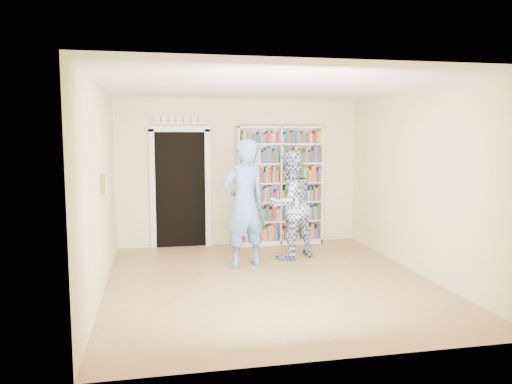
# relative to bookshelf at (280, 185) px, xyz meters

# --- Properties ---
(floor) EXTENTS (5.00, 5.00, 0.00)m
(floor) POSITION_rel_bookshelf_xyz_m (-0.73, -2.34, -1.11)
(floor) COLOR #986B49
(floor) RESTS_ON ground
(ceiling) EXTENTS (5.00, 5.00, 0.00)m
(ceiling) POSITION_rel_bookshelf_xyz_m (-0.73, -2.34, 1.59)
(ceiling) COLOR white
(ceiling) RESTS_ON wall_back
(wall_back) EXTENTS (4.50, 0.00, 4.50)m
(wall_back) POSITION_rel_bookshelf_xyz_m (-0.73, 0.16, 0.24)
(wall_back) COLOR beige
(wall_back) RESTS_ON floor
(wall_left) EXTENTS (0.00, 5.00, 5.00)m
(wall_left) POSITION_rel_bookshelf_xyz_m (-2.98, -2.34, 0.24)
(wall_left) COLOR beige
(wall_left) RESTS_ON floor
(wall_right) EXTENTS (0.00, 5.00, 5.00)m
(wall_right) POSITION_rel_bookshelf_xyz_m (1.52, -2.34, 0.24)
(wall_right) COLOR beige
(wall_right) RESTS_ON floor
(bookshelf) EXTENTS (1.60, 0.30, 2.20)m
(bookshelf) POSITION_rel_bookshelf_xyz_m (0.00, 0.00, 0.00)
(bookshelf) COLOR white
(bookshelf) RESTS_ON floor
(doorway) EXTENTS (1.10, 0.08, 2.43)m
(doorway) POSITION_rel_bookshelf_xyz_m (-1.83, 0.13, 0.07)
(doorway) COLOR black
(doorway) RESTS_ON floor
(wall_art) EXTENTS (0.03, 0.25, 0.25)m
(wall_art) POSITION_rel_bookshelf_xyz_m (-2.96, -2.14, 0.29)
(wall_art) COLOR maroon
(wall_art) RESTS_ON wall_left
(man_blue) EXTENTS (0.83, 0.67, 1.98)m
(man_blue) POSITION_rel_bookshelf_xyz_m (-0.94, -1.47, -0.12)
(man_blue) COLOR #5786C3
(man_blue) RESTS_ON floor
(man_plaid) EXTENTS (1.07, 0.97, 1.79)m
(man_plaid) POSITION_rel_bookshelf_xyz_m (-0.10, -1.08, -0.22)
(man_plaid) COLOR navy
(man_plaid) RESTS_ON floor
(paper_sheet) EXTENTS (0.17, 0.10, 0.27)m
(paper_sheet) POSITION_rel_bookshelf_xyz_m (0.00, -1.30, -0.21)
(paper_sheet) COLOR white
(paper_sheet) RESTS_ON man_plaid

